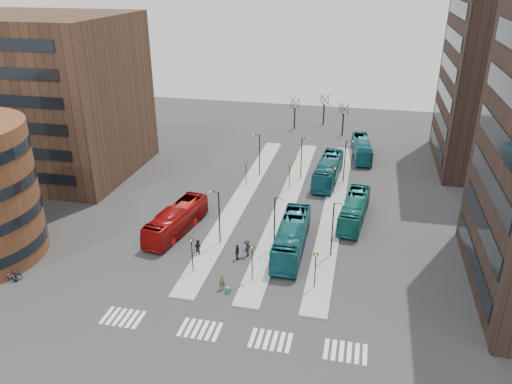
% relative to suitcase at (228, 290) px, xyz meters
% --- Properties ---
extents(ground, '(160.00, 160.00, 0.00)m').
position_rel_suitcase_xyz_m(ground, '(0.13, -9.50, -0.28)').
color(ground, '#2A2A2D').
rests_on(ground, ground).
extents(island_left, '(2.50, 45.00, 0.15)m').
position_rel_suitcase_xyz_m(island_left, '(-3.87, 20.50, -0.21)').
color(island_left, gray).
rests_on(island_left, ground).
extents(island_mid, '(2.50, 45.00, 0.15)m').
position_rel_suitcase_xyz_m(island_mid, '(2.13, 20.50, -0.21)').
color(island_mid, gray).
rests_on(island_mid, ground).
extents(island_right, '(2.50, 45.00, 0.15)m').
position_rel_suitcase_xyz_m(island_right, '(8.13, 20.50, -0.21)').
color(island_right, gray).
rests_on(island_right, ground).
extents(suitcase, '(0.55, 0.51, 0.56)m').
position_rel_suitcase_xyz_m(suitcase, '(0.00, 0.00, 0.00)').
color(suitcase, navy).
rests_on(suitcase, ground).
extents(red_bus, '(4.25, 11.14, 3.03)m').
position_rel_suitcase_xyz_m(red_bus, '(-8.81, 9.96, 1.23)').
color(red_bus, '#980C0B').
rests_on(red_bus, ground).
extents(teal_bus_a, '(2.85, 11.67, 3.24)m').
position_rel_suitcase_xyz_m(teal_bus_a, '(4.53, 8.78, 1.34)').
color(teal_bus_a, '#135861').
rests_on(teal_bus_a, ground).
extents(teal_bus_b, '(3.50, 11.80, 3.24)m').
position_rel_suitcase_xyz_m(teal_bus_b, '(6.55, 28.70, 1.34)').
color(teal_bus_b, '#135663').
rests_on(teal_bus_b, ground).
extents(teal_bus_c, '(3.49, 10.64, 2.91)m').
position_rel_suitcase_xyz_m(teal_bus_c, '(10.69, 17.20, 1.17)').
color(teal_bus_c, '#146560').
rests_on(teal_bus_c, ground).
extents(teal_bus_d, '(3.62, 10.72, 2.93)m').
position_rel_suitcase_xyz_m(teal_bus_d, '(10.81, 39.56, 1.18)').
color(teal_bus_d, '#15626B').
rests_on(teal_bus_d, ground).
extents(traveller, '(0.69, 0.57, 1.62)m').
position_rel_suitcase_xyz_m(traveller, '(-0.65, 0.39, 0.53)').
color(traveller, brown).
rests_on(traveller, ground).
extents(commuter_a, '(1.02, 0.90, 1.78)m').
position_rel_suitcase_xyz_m(commuter_a, '(-4.85, 5.76, 0.61)').
color(commuter_a, black).
rests_on(commuter_a, ground).
extents(commuter_b, '(0.54, 1.05, 1.71)m').
position_rel_suitcase_xyz_m(commuter_b, '(-0.61, 5.77, 0.57)').
color(commuter_b, black).
rests_on(commuter_b, ground).
extents(commuter_c, '(1.12, 1.36, 1.84)m').
position_rel_suitcase_xyz_m(commuter_c, '(0.20, 6.66, 0.64)').
color(commuter_c, black).
rests_on(commuter_c, ground).
extents(bicycle_near, '(1.89, 0.66, 0.99)m').
position_rel_suitcase_xyz_m(bicycle_near, '(-20.87, -2.34, 0.22)').
color(bicycle_near, gray).
rests_on(bicycle_near, ground).
extents(bicycle_mid, '(1.63, 0.63, 0.96)m').
position_rel_suitcase_xyz_m(bicycle_mid, '(-20.87, -2.83, 0.20)').
color(bicycle_mid, gray).
rests_on(bicycle_mid, ground).
extents(bicycle_far, '(1.60, 0.89, 0.80)m').
position_rel_suitcase_xyz_m(bicycle_far, '(-20.87, -2.52, 0.12)').
color(bicycle_far, gray).
rests_on(bicycle_far, ground).
extents(crosswalk_stripes, '(22.35, 2.40, 0.01)m').
position_rel_suitcase_xyz_m(crosswalk_stripes, '(1.88, -5.50, -0.27)').
color(crosswalk_stripes, silver).
rests_on(crosswalk_stripes, ground).
extents(office_block, '(25.00, 20.12, 22.00)m').
position_rel_suitcase_xyz_m(office_block, '(-33.87, 24.48, 10.72)').
color(office_block, '#493022').
rests_on(office_block, ground).
extents(sign_poles, '(12.45, 22.12, 3.65)m').
position_rel_suitcase_xyz_m(sign_poles, '(1.73, 13.50, 2.13)').
color(sign_poles, black).
rests_on(sign_poles, ground).
extents(lamp_posts, '(14.04, 20.24, 6.12)m').
position_rel_suitcase_xyz_m(lamp_posts, '(2.76, 18.50, 3.30)').
color(lamp_posts, black).
rests_on(lamp_posts, ground).
extents(bare_trees, '(10.97, 8.14, 5.90)m').
position_rel_suitcase_xyz_m(bare_trees, '(2.79, 53.17, 2.44)').
color(bare_trees, black).
rests_on(bare_trees, ground).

